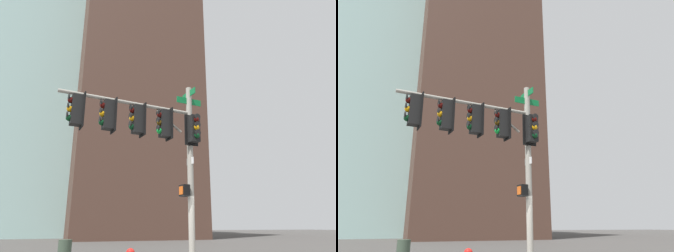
% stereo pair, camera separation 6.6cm
% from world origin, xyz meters
% --- Properties ---
extents(signal_pole_assembly, '(1.18, 5.28, 6.62)m').
position_xyz_m(signal_pole_assembly, '(0.17, 1.25, 4.56)').
color(signal_pole_assembly, '#9E998C').
rests_on(signal_pole_assembly, ground_plane).
extents(litter_bin, '(0.56, 0.56, 0.95)m').
position_xyz_m(litter_bin, '(4.99, 3.59, 0.47)').
color(litter_bin, '#384738').
rests_on(litter_bin, ground_plane).
extents(building_brick_nearside, '(27.15, 15.08, 36.78)m').
position_xyz_m(building_brick_nearside, '(44.22, -7.03, 18.39)').
color(building_brick_nearside, brown).
rests_on(building_brick_nearside, ground_plane).
extents(building_brick_midblock, '(17.46, 15.78, 43.78)m').
position_xyz_m(building_brick_midblock, '(32.50, -5.45, 21.89)').
color(building_brick_midblock, '#4C3328').
rests_on(building_brick_midblock, ground_plane).
extents(building_glass_tower, '(32.84, 26.04, 73.16)m').
position_xyz_m(building_glass_tower, '(49.66, 10.36, 36.58)').
color(building_glass_tower, '#9EC6C1').
rests_on(building_glass_tower, ground_plane).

